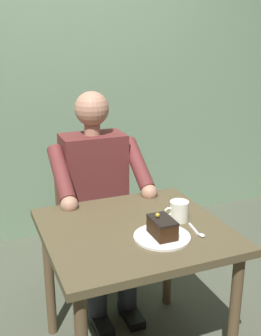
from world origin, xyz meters
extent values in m
cube|color=gray|center=(0.00, -1.55, 1.50)|extent=(6.40, 0.12, 3.00)
cube|color=brown|center=(0.00, 0.00, 0.69)|extent=(0.81, 0.76, 0.04)
cylinder|color=brown|center=(-0.35, 0.32, 0.35)|extent=(0.05, 0.05, 0.69)
cylinder|color=brown|center=(-0.35, -0.32, 0.35)|extent=(0.05, 0.05, 0.69)
cylinder|color=brown|center=(0.35, -0.32, 0.35)|extent=(0.05, 0.05, 0.69)
cube|color=brown|center=(0.00, -0.64, 0.41)|extent=(0.42, 0.42, 0.04)
cube|color=brown|center=(0.00, -0.83, 0.66)|extent=(0.38, 0.04, 0.45)
cylinder|color=brown|center=(-0.18, -0.46, 0.21)|extent=(0.04, 0.04, 0.41)
cylinder|color=brown|center=(0.18, -0.46, 0.21)|extent=(0.04, 0.04, 0.41)
cylinder|color=brown|center=(-0.18, -0.82, 0.21)|extent=(0.04, 0.04, 0.41)
cylinder|color=brown|center=(0.18, -0.82, 0.21)|extent=(0.04, 0.04, 0.41)
cube|color=maroon|center=(0.00, -0.62, 0.72)|extent=(0.36, 0.22, 0.57)
sphere|color=tan|center=(0.00, -0.62, 1.15)|extent=(0.19, 0.19, 0.19)
cylinder|color=tan|center=(0.00, -0.62, 1.03)|extent=(0.09, 0.09, 0.06)
cylinder|color=maroon|center=(-0.22, -0.48, 0.84)|extent=(0.08, 0.33, 0.26)
sphere|color=tan|center=(-0.22, -0.32, 0.73)|extent=(0.09, 0.09, 0.09)
cylinder|color=maroon|center=(0.22, -0.48, 0.84)|extent=(0.08, 0.33, 0.26)
sphere|color=tan|center=(0.22, -0.32, 0.73)|extent=(0.09, 0.09, 0.09)
cylinder|color=#292D31|center=(-0.09, -0.50, 0.41)|extent=(0.13, 0.38, 0.14)
cylinder|color=#292D31|center=(0.09, -0.50, 0.41)|extent=(0.13, 0.38, 0.14)
cylinder|color=#292D31|center=(-0.09, -0.32, 0.20)|extent=(0.11, 0.11, 0.39)
cube|color=black|center=(-0.09, -0.26, 0.03)|extent=(0.09, 0.22, 0.05)
cylinder|color=#292D31|center=(0.09, -0.32, 0.20)|extent=(0.11, 0.11, 0.39)
cube|color=black|center=(0.09, -0.26, 0.03)|extent=(0.09, 0.22, 0.05)
cylinder|color=white|center=(-0.07, 0.14, 0.71)|extent=(0.25, 0.25, 0.01)
cube|color=#311C0D|center=(-0.07, 0.14, 0.76)|extent=(0.09, 0.14, 0.07)
cube|color=black|center=(-0.07, 0.14, 0.79)|extent=(0.09, 0.14, 0.01)
sphere|color=gold|center=(-0.06, 0.12, 0.81)|extent=(0.02, 0.02, 0.02)
cylinder|color=white|center=(-0.22, 0.01, 0.76)|extent=(0.09, 0.09, 0.09)
torus|color=white|center=(-0.17, 0.01, 0.76)|extent=(0.05, 0.01, 0.05)
cylinder|color=black|center=(-0.22, 0.01, 0.80)|extent=(0.08, 0.08, 0.01)
cube|color=silver|center=(-0.24, 0.12, 0.71)|extent=(0.03, 0.11, 0.01)
ellipsoid|color=silver|center=(-0.24, 0.19, 0.71)|extent=(0.03, 0.04, 0.01)
camera|label=1|loc=(0.64, 1.55, 1.54)|focal=43.77mm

